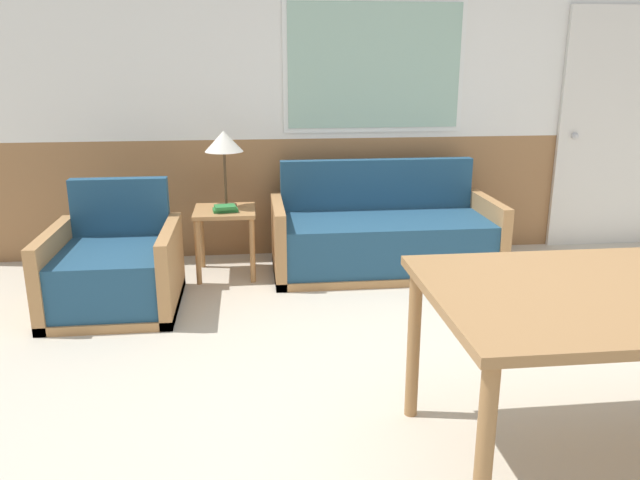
{
  "coord_description": "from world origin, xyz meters",
  "views": [
    {
      "loc": [
        -0.98,
        -2.6,
        1.63
      ],
      "look_at": [
        -0.56,
        1.07,
        0.55
      ],
      "focal_mm": 35.0,
      "sensor_mm": 36.0,
      "label": 1
    }
  ],
  "objects_px": {
    "armchair": "(115,272)",
    "couch": "(384,238)",
    "table_lamp": "(224,144)",
    "side_table": "(225,222)"
  },
  "relations": [
    {
      "from": "armchair",
      "to": "couch",
      "type": "bearing_deg",
      "value": 10.77
    },
    {
      "from": "couch",
      "to": "table_lamp",
      "type": "bearing_deg",
      "value": 174.75
    },
    {
      "from": "armchair",
      "to": "side_table",
      "type": "bearing_deg",
      "value": 34.19
    },
    {
      "from": "armchair",
      "to": "side_table",
      "type": "distance_m",
      "value": 0.95
    },
    {
      "from": "couch",
      "to": "side_table",
      "type": "bearing_deg",
      "value": 178.53
    },
    {
      "from": "couch",
      "to": "armchair",
      "type": "bearing_deg",
      "value": -163.98
    },
    {
      "from": "table_lamp",
      "to": "side_table",
      "type": "bearing_deg",
      "value": -98.6
    },
    {
      "from": "table_lamp",
      "to": "couch",
      "type": "bearing_deg",
      "value": -5.25
    },
    {
      "from": "armchair",
      "to": "side_table",
      "type": "xyz_separation_m",
      "value": [
        0.72,
        0.6,
        0.17
      ]
    },
    {
      "from": "couch",
      "to": "side_table",
      "type": "relative_size",
      "value": 3.33
    }
  ]
}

